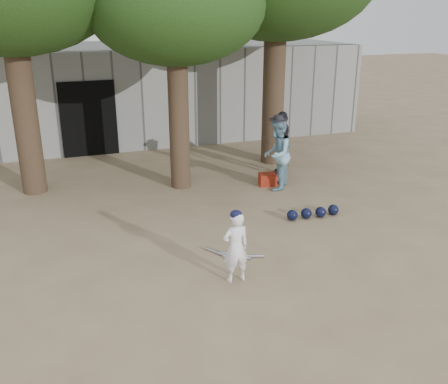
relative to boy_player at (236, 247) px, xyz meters
name	(u,v)px	position (x,y,z in m)	size (l,w,h in m)	color
ground	(210,268)	(-0.26, 0.53, -0.59)	(70.00, 70.00, 0.00)	#937C5E
boy_player	(236,247)	(0.00, 0.00, 0.00)	(0.43, 0.28, 1.18)	white
spectator_blue	(277,154)	(2.49, 3.79, 0.27)	(0.84, 0.66, 1.73)	#7BA7BF
spectator_dark	(282,143)	(3.09, 4.76, 0.25)	(0.99, 0.41, 1.69)	black
red_bag	(268,179)	(2.40, 4.08, -0.44)	(0.42, 0.32, 0.30)	maroon
back_building	(117,91)	(-0.26, 10.87, 0.91)	(16.00, 5.24, 3.00)	gray
helmet_row	(313,213)	(2.45, 1.87, -0.48)	(1.19, 0.28, 0.23)	black
bat_pile	(232,255)	(0.23, 0.80, -0.56)	(0.92, 0.71, 0.06)	#A9A8AF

